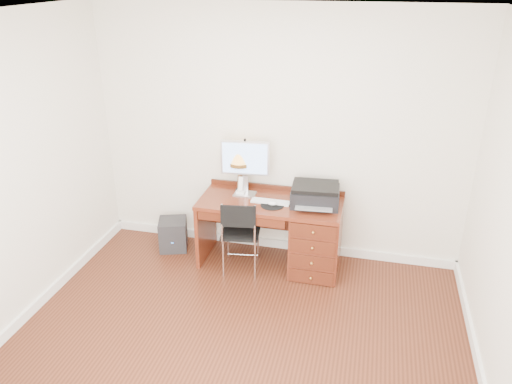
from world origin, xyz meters
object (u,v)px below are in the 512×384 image
(desk, at_px, (300,233))
(phone, at_px, (241,189))
(monitor, at_px, (245,161))
(leg_lamp, at_px, (240,158))
(equipment_box, at_px, (173,234))
(printer, at_px, (315,195))
(chair, at_px, (239,229))

(desk, bearing_deg, phone, 171.01)
(desk, distance_m, monitor, 0.96)
(leg_lamp, xyz_separation_m, phone, (0.03, -0.07, -0.32))
(phone, distance_m, equipment_box, 1.02)
(leg_lamp, bearing_deg, printer, -9.74)
(printer, bearing_deg, monitor, 169.14)
(monitor, bearing_deg, chair, -91.23)
(desk, distance_m, chair, 0.66)
(printer, distance_m, equipment_box, 1.75)
(chair, distance_m, equipment_box, 0.97)
(monitor, bearing_deg, equipment_box, -179.39)
(desk, distance_m, equipment_box, 1.49)
(leg_lamp, height_order, equipment_box, leg_lamp)
(chair, bearing_deg, equipment_box, 153.71)
(desk, relative_size, phone, 7.73)
(monitor, relative_size, printer, 1.16)
(printer, xyz_separation_m, phone, (-0.81, 0.07, -0.05))
(monitor, relative_size, chair, 0.71)
(chair, xyz_separation_m, equipment_box, (-0.87, 0.28, -0.33))
(leg_lamp, bearing_deg, monitor, -37.66)
(leg_lamp, distance_m, phone, 0.33)
(printer, height_order, leg_lamp, leg_lamp)
(phone, bearing_deg, desk, -7.87)
(monitor, height_order, leg_lamp, monitor)
(phone, relative_size, equipment_box, 0.54)
(desk, height_order, monitor, monitor)
(monitor, height_order, printer, monitor)
(monitor, xyz_separation_m, phone, (-0.05, -0.02, -0.32))
(desk, distance_m, printer, 0.47)
(printer, height_order, chair, printer)
(equipment_box, bearing_deg, leg_lamp, -7.76)
(desk, bearing_deg, equipment_box, 178.48)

